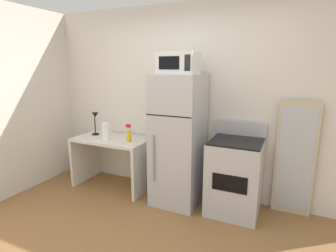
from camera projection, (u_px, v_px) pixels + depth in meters
wall_back_white at (190, 102)px, 3.69m from camera, size 5.00×0.10×2.60m
desk at (113, 153)px, 3.95m from camera, size 1.11×0.63×0.75m
desk_lamp at (95, 120)px, 4.02m from camera, size 0.14×0.12×0.35m
spray_bottle at (129, 135)px, 3.70m from camera, size 0.06×0.06×0.25m
paper_towel_roll at (106, 131)px, 3.81m from camera, size 0.11×0.11×0.24m
refrigerator at (178, 140)px, 3.44m from camera, size 0.59×0.67×1.69m
microwave at (178, 63)px, 3.21m from camera, size 0.46×0.35×0.26m
oven_range at (235, 176)px, 3.25m from camera, size 0.62×0.61×1.10m
leaning_mirror at (295, 159)px, 3.15m from camera, size 0.44×0.03×1.40m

